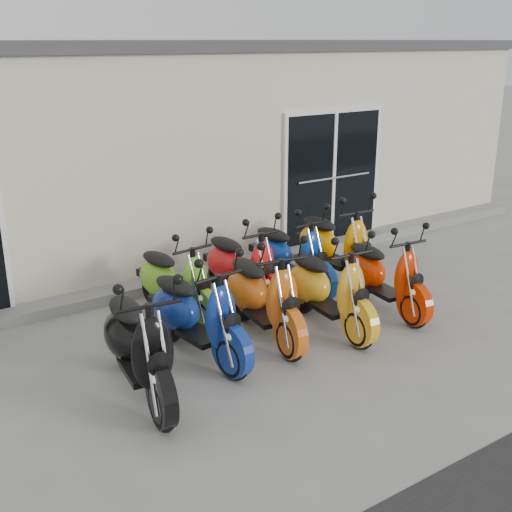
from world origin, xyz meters
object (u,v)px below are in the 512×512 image
object	(u,v)px
scooter_front_orange_a	(263,284)
scooter_back_blue	(291,246)
scooter_front_orange_b	(329,278)
scooter_back_yellow	(336,235)
scooter_front_black	(138,332)
scooter_back_green	(175,272)
scooter_back_red	(243,257)
scooter_front_blue	(196,302)
scooter_front_red	(385,265)

from	to	relation	value
scooter_front_orange_a	scooter_back_blue	world-z (taller)	scooter_front_orange_a
scooter_front_orange_b	scooter_back_yellow	size ratio (longest dim) A/B	0.96
scooter_front_black	scooter_front_orange_a	world-z (taller)	scooter_front_black
scooter_front_orange_b	scooter_back_green	size ratio (longest dim) A/B	1.05
scooter_back_red	scooter_back_yellow	world-z (taller)	scooter_back_yellow
scooter_front_black	scooter_front_orange_a	distance (m)	1.79
scooter_front_black	scooter_back_red	xyz separation A→B (m)	(2.14, 1.44, -0.05)
scooter_back_green	scooter_back_red	size ratio (longest dim) A/B	0.97
scooter_back_green	scooter_back_red	world-z (taller)	scooter_back_red
scooter_front_blue	scooter_back_yellow	size ratio (longest dim) A/B	0.97
scooter_front_orange_b	scooter_back_red	xyz separation A→B (m)	(-0.41, 1.27, -0.01)
scooter_front_black	scooter_front_orange_a	bearing A→B (deg)	20.24
scooter_front_red	scooter_back_red	bearing A→B (deg)	143.27
scooter_front_orange_a	scooter_back_yellow	world-z (taller)	scooter_back_yellow
scooter_back_blue	scooter_front_orange_a	bearing A→B (deg)	-142.20
scooter_front_orange_a	scooter_back_red	distance (m)	1.12
scooter_front_blue	scooter_front_orange_a	xyz separation A→B (m)	(0.90, 0.01, 0.01)
scooter_front_orange_b	scooter_back_red	size ratio (longest dim) A/B	1.02
scooter_front_orange_b	scooter_front_black	bearing A→B (deg)	-171.87
scooter_front_orange_b	scooter_back_blue	bearing A→B (deg)	77.33
scooter_front_orange_a	scooter_back_yellow	distance (m)	2.20
scooter_front_red	scooter_back_yellow	bearing A→B (deg)	86.19
scooter_front_red	scooter_back_blue	distance (m)	1.38
scooter_front_black	scooter_back_yellow	xyz separation A→B (m)	(3.71, 1.38, -0.01)
scooter_back_yellow	scooter_front_blue	bearing A→B (deg)	-157.28
scooter_front_orange_b	scooter_front_red	world-z (taller)	scooter_front_orange_b
scooter_front_blue	scooter_back_green	distance (m)	1.12
scooter_front_orange_a	scooter_front_red	world-z (taller)	scooter_front_orange_a
scooter_front_blue	scooter_front_red	distance (m)	2.66
scooter_back_red	scooter_back_green	bearing A→B (deg)	175.66
scooter_front_black	scooter_back_yellow	bearing A→B (deg)	28.05
scooter_front_black	scooter_front_orange_b	bearing A→B (deg)	11.36
scooter_back_blue	scooter_back_yellow	bearing A→B (deg)	-6.97
scooter_front_black	scooter_back_blue	size ratio (longest dim) A/B	1.06
scooter_front_blue	scooter_back_red	xyz separation A→B (m)	(1.29, 1.05, -0.02)
scooter_front_black	scooter_back_yellow	size ratio (longest dim) A/B	1.01
scooter_back_blue	scooter_front_orange_b	bearing A→B (deg)	-110.49
scooter_back_red	scooter_back_blue	bearing A→B (deg)	-3.20
scooter_back_red	scooter_back_yellow	xyz separation A→B (m)	(1.57, -0.05, 0.04)
scooter_front_orange_a	scooter_back_yellow	xyz separation A→B (m)	(1.96, 0.99, 0.01)
scooter_back_green	scooter_front_orange_b	bearing A→B (deg)	-49.75
scooter_front_orange_b	scooter_back_green	bearing A→B (deg)	141.30
scooter_front_red	scooter_back_green	distance (m)	2.68
scooter_front_black	scooter_front_blue	bearing A→B (deg)	31.86
scooter_front_orange_a	scooter_back_green	distance (m)	1.23
scooter_front_orange_a	scooter_front_orange_b	size ratio (longest dim) A/B	1.02
scooter_front_orange_b	scooter_back_yellow	distance (m)	1.68
scooter_front_red	scooter_front_orange_a	bearing A→B (deg)	179.07
scooter_front_orange_b	scooter_back_yellow	world-z (taller)	scooter_back_yellow
scooter_back_yellow	scooter_back_blue	bearing A→B (deg)	179.93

